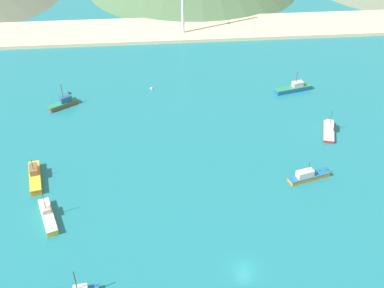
# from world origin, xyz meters

# --- Properties ---
(ground) EXTENTS (260.00, 280.00, 0.50)m
(ground) POSITION_xyz_m (0.00, 30.00, -0.25)
(ground) COLOR teal
(fishing_boat_0) EXTENTS (4.55, 11.02, 5.36)m
(fishing_boat_0) POSITION_xyz_m (-41.91, 29.20, 0.99)
(fishing_boat_0) COLOR orange
(fishing_boat_0) RESTS_ON ground
(fishing_boat_2) EXTENTS (5.39, 10.47, 6.66)m
(fishing_boat_2) POSITION_xyz_m (-37.24, 16.34, 0.87)
(fishing_boat_2) COLOR gold
(fishing_boat_2) RESTS_ON ground
(fishing_boat_3) EXTENTS (8.05, 6.33, 6.90)m
(fishing_boat_3) POSITION_xyz_m (-39.44, 60.52, 1.08)
(fishing_boat_3) COLOR brown
(fishing_boat_3) RESTS_ON ground
(fishing_boat_5) EXTENTS (5.25, 9.57, 6.36)m
(fishing_boat_5) POSITION_xyz_m (29.11, 41.59, 0.85)
(fishing_boat_5) COLOR red
(fishing_boat_5) RESTS_ON ground
(fishing_boat_8) EXTENTS (11.30, 5.01, 6.18)m
(fishing_boat_8) POSITION_xyz_m (25.78, 63.38, 0.95)
(fishing_boat_8) COLOR #1E5BA8
(fishing_boat_8) RESTS_ON ground
(fishing_boat_9) EXTENTS (10.20, 4.91, 4.72)m
(fishing_boat_9) POSITION_xyz_m (18.62, 24.09, 0.89)
(fishing_boat_9) COLOR orange
(fishing_boat_9) RESTS_ON ground
(buoy_0) EXTENTS (0.91, 0.91, 0.91)m
(buoy_0) POSITION_xyz_m (-38.87, 67.53, 0.16)
(buoy_0) COLOR #232328
(buoy_0) RESTS_ON ground
(buoy_1) EXTENTS (0.87, 0.87, 0.87)m
(buoy_1) POSITION_xyz_m (-15.18, 68.16, 0.15)
(buoy_1) COLOR silver
(buoy_1) RESTS_ON ground
(beach_strip) EXTENTS (247.00, 21.96, 1.20)m
(beach_strip) POSITION_xyz_m (0.00, 110.35, 0.60)
(beach_strip) COLOR beige
(beach_strip) RESTS_ON ground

